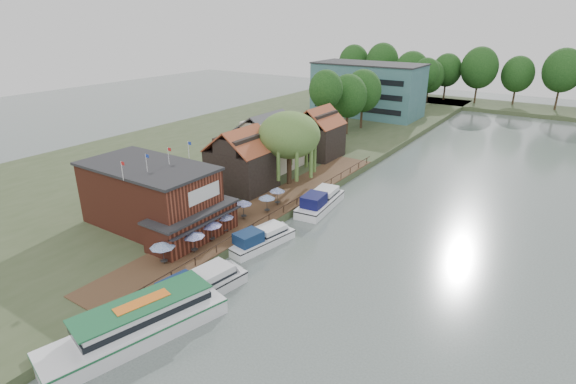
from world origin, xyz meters
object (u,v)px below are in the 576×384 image
Objects in this scene: cottage_c at (318,132)px; cruiser_1 at (261,237)px; cottage_b at (267,140)px; willow at (289,149)px; umbrella_6 at (277,196)px; cruiser_0 at (198,284)px; umbrella_3 at (225,223)px; umbrella_2 at (211,231)px; pub at (162,199)px; umbrella_5 at (267,203)px; cottage_a at (242,159)px; hotel_block at (368,89)px; umbrella_0 at (163,253)px; umbrella_4 at (243,209)px; umbrella_1 at (194,242)px; cruiser_2 at (320,199)px; swan at (153,307)px; tour_boat at (136,322)px.

cottage_c is 31.72m from cruiser_1.
cottage_b is 9.07m from willow.
cruiser_0 is (4.79, -18.97, -1.00)m from umbrella_6.
cottage_c is at bearing 66.04° from cottage_b.
cottage_b reaches higher than umbrella_3.
cruiser_0 is at bearing -63.79° from cottage_b.
umbrella_3 is (-0.19, 2.33, 0.00)m from umbrella_2.
willow is (3.50, 20.00, 1.56)m from pub.
umbrella_5 is at bearing -82.92° from umbrella_6.
cottage_a and cottage_c have the same top height.
cottage_c is at bearing -77.80° from hotel_block.
umbrella_6 is at bearing -75.91° from hotel_block.
hotel_block is 2.44× the size of willow.
hotel_block is 77.90m from umbrella_0.
umbrella_6 is at bearing 124.11° from cruiser_1.
cruiser_0 is (4.46, -16.31, -1.00)m from umbrella_5.
cottage_a reaches higher than umbrella_3.
willow is at bearing 109.12° from umbrella_5.
umbrella_4 is at bearing 50.58° from pub.
umbrella_4 is 5.68m from umbrella_6.
cruiser_2 is (3.65, 19.05, -0.97)m from umbrella_1.
cottage_b is at bearing 111.11° from swan.
swan is (3.76, -16.94, -2.07)m from umbrella_4.
cottage_c is 0.90× the size of cruiser_1.
tour_boat is (4.85, -25.77, -0.72)m from umbrella_6.
cottage_c reaches higher than swan.
umbrella_5 is 16.94m from cruiser_0.
cruiser_1 is at bearing 45.01° from umbrella_2.
pub is 2.35× the size of cottage_c.
umbrella_2 is at bearing -85.43° from umbrella_3.
umbrella_1 and umbrella_4 have the same top height.
hotel_block is 56.47m from cottage_a.
willow is 0.72× the size of tour_boat.
pub is 20.10m from cruiser_2.
umbrella_0 reaches higher than cruiser_0.
pub is 45.45× the size of swan.
cottage_c reaches higher than umbrella_6.
cottage_b is 4.04× the size of umbrella_6.
willow reaches higher than cruiser_1.
cottage_b is 0.92× the size of willow.
cottage_a is 14.49m from umbrella_3.
hotel_block is 69.44m from cruiser_1.
willow reaches higher than cruiser_2.
cottage_b reaches higher than umbrella_1.
cruiser_1 is 0.66× the size of tour_boat.
umbrella_2 is 1.00× the size of umbrella_3.
umbrella_0 is (14.01, -76.48, -4.86)m from hotel_block.
umbrella_1 reaches higher than tour_boat.
cottage_a is (7.00, -56.00, -1.90)m from hotel_block.
umbrella_1 reaches higher than cruiser_0.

